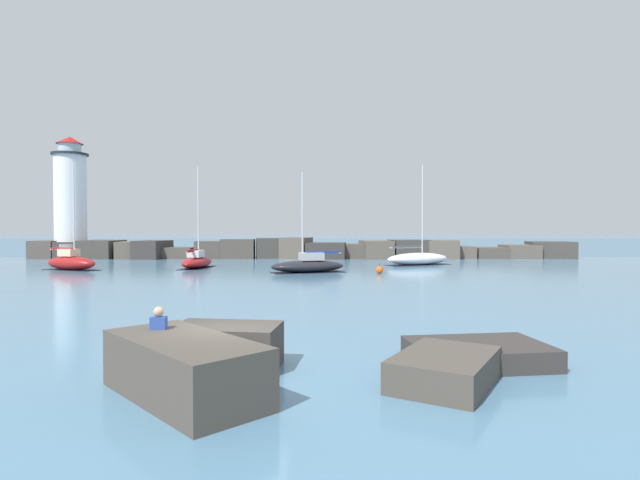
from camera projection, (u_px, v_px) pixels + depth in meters
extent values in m
plane|color=teal|center=(235.00, 376.00, 12.41)|extent=(600.00, 600.00, 0.00)
cube|color=teal|center=(308.00, 244.00, 121.73)|extent=(400.00, 116.00, 0.01)
cube|color=#4C443D|center=(51.00, 249.00, 61.68)|extent=(3.68, 5.02, 2.19)
cube|color=#423D38|center=(74.00, 250.00, 61.64)|extent=(4.80, 4.80, 2.03)
cube|color=#423D38|center=(102.00, 249.00, 61.83)|extent=(4.19, 5.57, 2.21)
cube|color=brown|center=(132.00, 250.00, 61.95)|extent=(3.68, 5.71, 2.04)
cube|color=#383330|center=(153.00, 249.00, 60.99)|extent=(3.93, 5.19, 2.20)
cube|color=#4C443D|center=(179.00, 253.00, 61.33)|extent=(4.30, 3.85, 1.36)
cube|color=#4C443D|center=(208.00, 250.00, 61.01)|extent=(3.35, 3.76, 2.13)
cube|color=#4C443D|center=(238.00, 249.00, 61.21)|extent=(4.20, 3.43, 2.36)
cube|color=#423D38|center=(272.00, 248.00, 62.27)|extent=(4.29, 4.21, 2.47)
cube|color=brown|center=(296.00, 248.00, 62.15)|extent=(4.16, 5.01, 2.55)
cube|color=#383330|center=(326.00, 251.00, 61.04)|extent=(5.09, 4.50, 1.93)
cube|color=#4C443D|center=(355.00, 251.00, 61.98)|extent=(3.66, 4.98, 1.75)
cube|color=brown|center=(376.00, 249.00, 61.50)|extent=(3.85, 5.80, 2.17)
cube|color=#423D38|center=(409.00, 249.00, 61.44)|extent=(4.96, 4.55, 2.27)
cube|color=brown|center=(439.00, 249.00, 61.79)|extent=(5.93, 5.82, 2.22)
cube|color=brown|center=(461.00, 252.00, 62.68)|extent=(3.32, 5.33, 1.46)
cube|color=#4C443D|center=(490.00, 253.00, 61.84)|extent=(3.95, 4.52, 1.33)
cube|color=brown|center=(520.00, 251.00, 61.66)|extent=(4.05, 4.07, 1.65)
cube|color=#423D38|center=(550.00, 250.00, 62.10)|extent=(5.86, 5.40, 2.04)
cylinder|color=gray|center=(71.00, 251.00, 61.92)|extent=(5.06, 5.06, 1.80)
cylinder|color=white|center=(70.00, 200.00, 61.77)|extent=(3.75, 3.75, 10.93)
cylinder|color=#232328|center=(70.00, 154.00, 61.64)|extent=(4.31, 4.31, 0.25)
cylinder|color=silver|center=(70.00, 149.00, 61.62)|extent=(2.63, 2.63, 1.15)
cone|color=#B21919|center=(70.00, 140.00, 61.60)|extent=(3.19, 3.19, 0.90)
cube|color=#423D38|center=(226.00, 346.00, 13.11)|extent=(2.97, 2.03, 1.13)
cube|color=#4C443D|center=(445.00, 369.00, 11.70)|extent=(3.23, 3.56, 0.73)
cube|color=#4C443D|center=(184.00, 368.00, 10.80)|extent=(4.28, 4.41, 1.29)
cube|color=#383330|center=(478.00, 353.00, 13.49)|extent=(3.88, 2.85, 0.57)
ellipsoid|color=maroon|center=(71.00, 263.00, 44.03)|extent=(5.87, 4.08, 1.22)
cube|color=black|center=(71.00, 270.00, 44.04)|extent=(5.60, 3.93, 0.03)
cube|color=beige|center=(69.00, 253.00, 44.13)|extent=(1.96, 1.65, 0.64)
cylinder|color=silver|center=(74.00, 210.00, 43.75)|extent=(0.12, 0.12, 8.22)
cylinder|color=#BCBCC1|center=(62.00, 250.00, 44.47)|extent=(2.83, 1.40, 0.10)
cube|color=maroon|center=(62.00, 249.00, 44.47)|extent=(2.46, 1.30, 0.20)
ellipsoid|color=black|center=(308.00, 266.00, 41.63)|extent=(6.73, 4.25, 1.01)
cube|color=black|center=(308.00, 272.00, 41.64)|extent=(6.42, 4.10, 0.03)
cube|color=#B2B2B7|center=(311.00, 256.00, 41.71)|extent=(2.21, 1.85, 0.64)
cylinder|color=silver|center=(302.00, 216.00, 41.38)|extent=(0.12, 0.12, 7.38)
cylinder|color=#BCBCC1|center=(322.00, 254.00, 42.00)|extent=(3.32, 1.17, 0.10)
cube|color=navy|center=(322.00, 252.00, 42.00)|extent=(2.86, 1.10, 0.20)
ellipsoid|color=maroon|center=(197.00, 263.00, 46.28)|extent=(2.66, 5.90, 1.02)
cube|color=black|center=(197.00, 268.00, 46.29)|extent=(2.59, 5.61, 0.03)
cube|color=silver|center=(196.00, 254.00, 45.98)|extent=(1.31, 1.83, 0.64)
cylinder|color=silver|center=(198.00, 212.00, 46.60)|extent=(0.12, 0.12, 8.43)
cylinder|color=#BCBCC1|center=(193.00, 252.00, 45.12)|extent=(0.45, 3.13, 0.10)
cube|color=maroon|center=(193.00, 251.00, 45.12)|extent=(0.50, 2.67, 0.20)
ellipsoid|color=white|center=(418.00, 259.00, 50.13)|extent=(7.32, 4.83, 1.23)
cube|color=black|center=(418.00, 265.00, 50.14)|extent=(6.98, 4.65, 0.03)
cylinder|color=silver|center=(422.00, 209.00, 50.23)|extent=(0.12, 0.12, 8.81)
cylinder|color=#BCBCC1|center=(406.00, 248.00, 49.52)|extent=(3.58, 1.65, 0.10)
cube|color=#4C4C51|center=(406.00, 247.00, 49.52)|extent=(3.09, 1.51, 0.20)
sphere|color=#EA5914|center=(379.00, 270.00, 40.47)|extent=(0.61, 0.61, 0.61)
cylinder|color=black|center=(379.00, 265.00, 40.46)|extent=(0.04, 0.04, 0.20)
cylinder|color=#282833|center=(155.00, 365.00, 11.78)|extent=(0.14, 0.14, 0.88)
cylinder|color=#282833|center=(163.00, 365.00, 11.78)|extent=(0.14, 0.14, 0.88)
cube|color=#2D4CA5|center=(159.00, 332.00, 11.76)|extent=(0.36, 0.22, 0.70)
sphere|color=tan|center=(159.00, 312.00, 11.75)|extent=(0.24, 0.24, 0.24)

